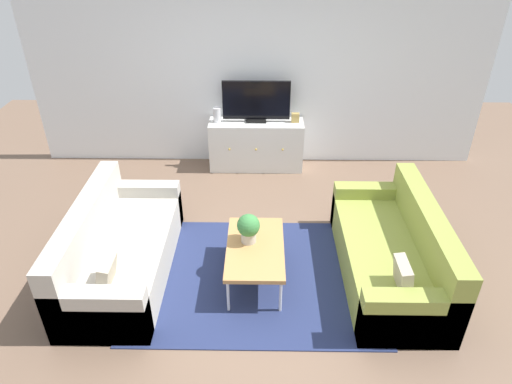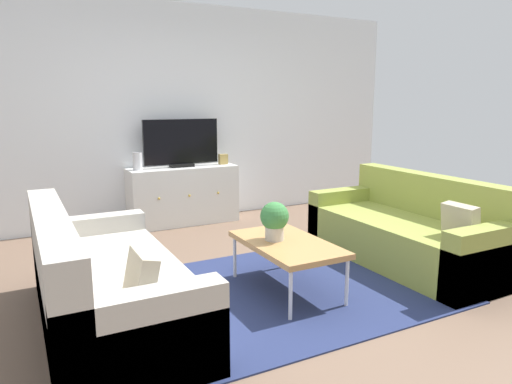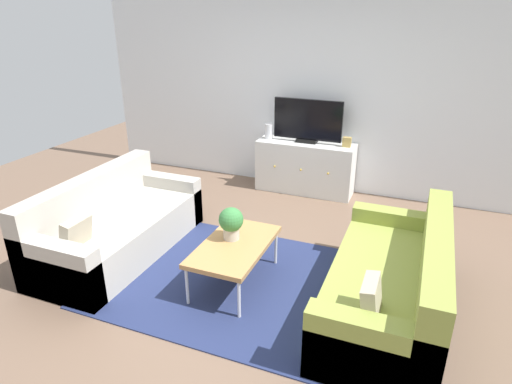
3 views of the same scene
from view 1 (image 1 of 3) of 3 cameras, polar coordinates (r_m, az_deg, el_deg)
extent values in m
plane|color=brown|center=(4.97, -0.06, -9.33)|extent=(10.00, 10.00, 0.00)
cube|color=white|center=(6.58, 0.29, 14.81)|extent=(6.40, 0.12, 2.70)
cube|color=navy|center=(4.86, -0.09, -10.44)|extent=(2.50, 1.90, 0.01)
cube|color=#B2ADA3|center=(4.96, -16.01, -7.73)|extent=(0.89, 1.94, 0.43)
cube|color=#B2ADA3|center=(4.96, -20.17, -5.78)|extent=(0.20, 1.94, 0.82)
cube|color=#B2ADA3|center=(5.60, -13.88, -1.48)|extent=(0.89, 0.18, 0.57)
cube|color=#B2ADA3|center=(4.31, -19.15, -14.36)|extent=(0.89, 0.18, 0.57)
cube|color=#B2A58C|center=(4.28, -18.17, -9.69)|extent=(0.16, 0.30, 0.31)
cube|color=olive|center=(4.93, 15.97, -8.03)|extent=(0.89, 1.94, 0.43)
cube|color=olive|center=(4.91, 20.19, -6.14)|extent=(0.20, 1.94, 0.82)
cube|color=olive|center=(5.57, 14.09, -1.71)|extent=(0.89, 0.18, 0.57)
cube|color=olive|center=(4.27, 18.79, -14.79)|extent=(0.89, 0.18, 0.57)
cube|color=#B2A58C|center=(4.24, 17.89, -10.06)|extent=(0.14, 0.30, 0.31)
cube|color=#B7844C|center=(4.58, -0.11, -7.02)|extent=(0.57, 0.99, 0.04)
cylinder|color=silver|center=(4.39, -3.50, -12.85)|extent=(0.03, 0.03, 0.38)
cylinder|color=silver|center=(4.39, 3.09, -12.92)|extent=(0.03, 0.03, 0.38)
cylinder|color=silver|center=(5.08, -2.81, -5.61)|extent=(0.03, 0.03, 0.38)
cylinder|color=silver|center=(5.07, 2.77, -5.66)|extent=(0.03, 0.03, 0.38)
cylinder|color=#B7B2A8|center=(4.60, -0.93, -5.61)|extent=(0.15, 0.15, 0.11)
sphere|color=#387A3D|center=(4.52, -0.95, -4.19)|extent=(0.23, 0.23, 0.23)
cube|color=silver|center=(6.69, 0.03, 5.94)|extent=(1.34, 0.44, 0.71)
sphere|color=#B79338|center=(6.48, -3.34, 5.34)|extent=(0.03, 0.03, 0.03)
sphere|color=#B79338|center=(6.46, 0.00, 5.33)|extent=(0.03, 0.03, 0.03)
sphere|color=#B79338|center=(6.47, 3.34, 5.30)|extent=(0.03, 0.03, 0.03)
cube|color=black|center=(6.55, 0.03, 8.99)|extent=(0.28, 0.16, 0.04)
cube|color=black|center=(6.44, 0.03, 11.39)|extent=(0.94, 0.04, 0.55)
cylinder|color=silver|center=(6.53, -4.88, 9.59)|extent=(0.11, 0.11, 0.21)
cube|color=tan|center=(6.53, 4.93, 9.22)|extent=(0.11, 0.07, 0.13)
camera|label=2|loc=(2.66, -53.40, -26.39)|focal=32.54mm
camera|label=3|loc=(1.71, 61.84, -18.20)|focal=30.75mm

